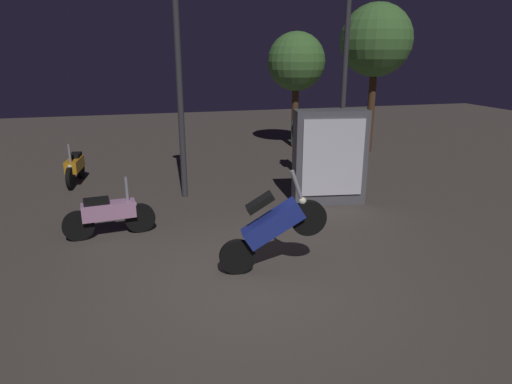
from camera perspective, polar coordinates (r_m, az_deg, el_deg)
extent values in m
plane|color=#4C443D|center=(6.79, -0.81, -11.53)|extent=(40.00, 40.00, 0.00)
cylinder|color=black|center=(6.94, -2.40, -8.28)|extent=(0.57, 0.17, 0.56)
cylinder|color=black|center=(6.89, 6.70, -3.31)|extent=(0.57, 0.17, 0.56)
cube|color=navy|center=(6.80, 2.18, -4.04)|extent=(0.99, 0.42, 0.76)
cube|color=black|center=(6.65, 0.51, -1.36)|extent=(0.45, 0.29, 0.32)
cylinder|color=gray|center=(6.67, 5.20, 0.99)|extent=(0.21, 0.08, 0.44)
sphere|color=#F2EABF|center=(6.77, 5.96, -1.14)|extent=(0.12, 0.12, 0.12)
cylinder|color=black|center=(8.72, -21.75, -4.05)|extent=(0.57, 0.16, 0.56)
cylinder|color=black|center=(8.76, -14.57, -3.24)|extent=(0.57, 0.16, 0.56)
cube|color=#C68CB7|center=(8.64, -18.29, -2.23)|extent=(0.98, 0.41, 0.30)
cube|color=black|center=(8.58, -19.75, -1.12)|extent=(0.46, 0.29, 0.10)
cylinder|color=gray|center=(8.55, -16.20, 0.40)|extent=(0.07, 0.07, 0.45)
sphere|color=#F2EABF|center=(8.66, -15.37, -1.58)|extent=(0.12, 0.12, 0.12)
cylinder|color=black|center=(13.07, -21.53, 2.91)|extent=(0.16, 0.57, 0.56)
cylinder|color=black|center=(12.04, -22.63, 1.60)|extent=(0.16, 0.57, 0.56)
cube|color=orange|center=(12.50, -22.17, 3.30)|extent=(0.41, 0.98, 0.30)
cube|color=black|center=(12.65, -22.08, 4.39)|extent=(0.29, 0.46, 0.10)
cylinder|color=gray|center=(12.09, -22.74, 4.62)|extent=(0.07, 0.07, 0.45)
sphere|color=#F2EABF|center=(12.06, -22.67, 3.01)|extent=(0.12, 0.12, 0.12)
cylinder|color=black|center=(12.69, 5.10, 4.33)|extent=(0.12, 0.12, 0.85)
cylinder|color=black|center=(12.85, 5.30, 4.48)|extent=(0.12, 0.12, 0.85)
cube|color=#1E3F2D|center=(12.62, 5.29, 7.68)|extent=(0.40, 0.43, 0.63)
sphere|color=#9E7251|center=(12.55, 5.35, 9.76)|extent=(0.23, 0.23, 0.23)
cylinder|color=#1E3F2D|center=(12.39, 5.00, 7.65)|extent=(0.18, 0.20, 0.58)
cylinder|color=#1E3F2D|center=(12.85, 5.59, 7.98)|extent=(0.18, 0.20, 0.58)
cylinder|color=#38383D|center=(10.30, -9.70, 12.31)|extent=(0.14, 0.14, 4.82)
cylinder|color=#38383D|center=(12.39, 11.14, 12.67)|extent=(0.14, 0.14, 4.65)
cylinder|color=#4C331E|center=(16.20, 4.99, 9.77)|extent=(0.24, 0.24, 2.29)
sphere|color=#477A38|center=(16.06, 5.17, 16.29)|extent=(1.99, 1.99, 1.99)
cylinder|color=#4C331E|center=(15.83, 14.46, 10.14)|extent=(0.24, 0.24, 2.85)
sphere|color=#477A38|center=(15.72, 15.10, 18.23)|extent=(2.32, 2.32, 2.32)
cube|color=#595960|center=(10.08, 9.39, 4.38)|extent=(1.66, 0.74, 2.10)
cube|color=white|center=(9.82, 9.82, 4.31)|extent=(1.33, 0.24, 1.68)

